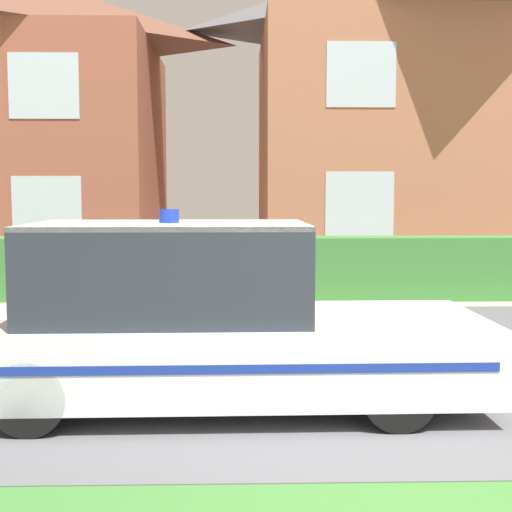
{
  "coord_description": "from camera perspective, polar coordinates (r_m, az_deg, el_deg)",
  "views": [
    {
      "loc": [
        -1.15,
        -3.34,
        1.81
      ],
      "look_at": [
        -0.93,
        5.12,
        1.05
      ],
      "focal_mm": 50.0,
      "sensor_mm": 36.0,
      "label": 1
    }
  ],
  "objects": [
    {
      "name": "police_car",
      "position": [
        6.01,
        -4.52,
        -5.25
      ],
      "size": [
        4.45,
        1.65,
        1.66
      ],
      "rotation": [
        0.0,
        0.0,
        0.01
      ],
      "color": "black",
      "rests_on": "road_strip"
    },
    {
      "name": "road_strip",
      "position": [
        7.93,
        6.93,
        -8.05
      ],
      "size": [
        28.0,
        6.75,
        0.01
      ],
      "primitive_type": "cube",
      "color": "#5B5B60",
      "rests_on": "ground"
    },
    {
      "name": "garden_hedge",
      "position": [
        12.03,
        -2.34,
        -0.99
      ],
      "size": [
        15.83,
        0.75,
        1.06
      ],
      "primitive_type": "cube",
      "color": "#3D7F38",
      "rests_on": "ground"
    },
    {
      "name": "house_right",
      "position": [
        18.18,
        14.04,
        11.69
      ],
      "size": [
        8.74,
        6.16,
        7.71
      ],
      "color": "#A86B4C",
      "rests_on": "ground"
    }
  ]
}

